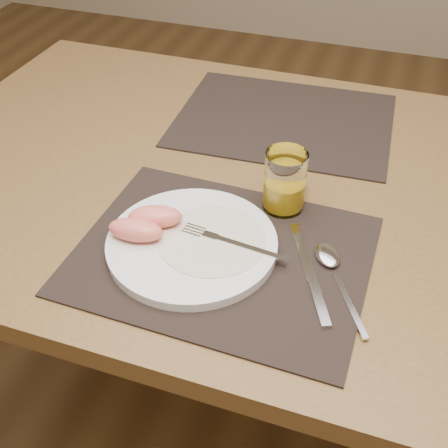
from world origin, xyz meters
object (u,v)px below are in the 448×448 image
Objects in this scene: placemat_near at (222,255)px; spoon at (330,262)px; fork at (224,240)px; placemat_far at (284,120)px; table at (259,213)px; knife at (312,280)px; plate at (192,244)px; juice_glass at (285,184)px.

placemat_near is 2.54× the size of spoon.
spoon is (0.17, 0.02, -0.01)m from fork.
placemat_far is at bearing 113.27° from spoon.
knife reaches higher than table.
placemat_near is 0.15m from knife.
table is 5.19× the size of plate.
spoon is at bearing 10.67° from placemat_near.
placemat_far is at bearing 92.98° from table.
spoon is at bearing -66.73° from placemat_far.
plate is 1.54× the size of fork.
table is 3.11× the size of placemat_far.
juice_glass is (-0.09, 0.16, 0.04)m from knife.
placemat_far is at bearing 109.13° from knife.
placemat_near is 1.00× the size of placemat_far.
fork reaches higher than placemat_near.
placemat_far is 2.18× the size of knife.
table is at bearing 122.00° from knife.
placemat_near and placemat_far have the same top height.
placemat_far is 1.67× the size of plate.
fork is (-0.00, 0.01, 0.02)m from placemat_near.
placemat_far is 0.48m from knife.
juice_glass is (0.07, -0.29, 0.05)m from placemat_far.
knife is 0.05m from spoon.
knife is at bearing -3.44° from plate.
fork is (0.01, -0.43, 0.02)m from placemat_far.
plate is at bearing -126.44° from juice_glass.
fork is (0.05, 0.01, 0.01)m from plate.
juice_glass is at bearing -76.20° from placemat_far.
knife reaches higher than placemat_near.
fork is at bearing -88.55° from placemat_far.
juice_glass is (0.11, 0.15, 0.04)m from plate.
table is 0.23m from fork.
plate reaches higher than knife.
knife is at bearing -9.90° from fork.
placemat_far is at bearing 103.80° from juice_glass.
placemat_far is 0.45m from spoon.
plate is at bearing -102.67° from table.
fork is 0.85× the size of knife.
knife is 1.92× the size of juice_glass.
knife is at bearing -5.13° from placemat_near.
fork is at bearing 15.68° from plate.
table is 3.11× the size of placemat_near.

